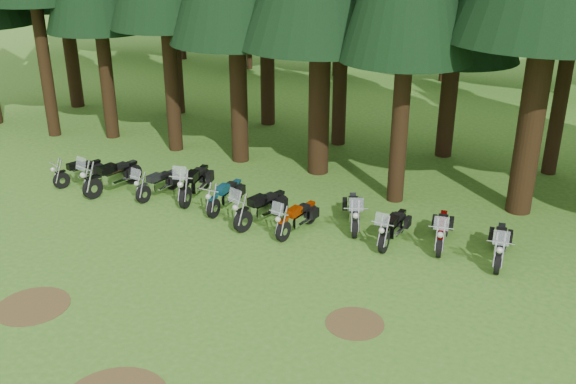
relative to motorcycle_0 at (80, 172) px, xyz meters
name	(u,v)px	position (x,y,z in m)	size (l,w,h in m)	color
ground	(181,293)	(7.40, -4.92, -0.42)	(120.00, 120.00, 0.00)	#366C1D
decid_3	(341,0)	(2.68, 20.21, 4.10)	(6.12, 5.95, 7.65)	#322010
decid_4	(453,6)	(8.98, 21.40, 3.95)	(5.93, 5.76, 7.41)	#322010
dirt_patch_0	(33,306)	(4.40, -6.92, -0.41)	(1.80, 1.80, 0.01)	#4C3D1E
dirt_patch_1	(355,323)	(11.90, -4.42, -0.41)	(1.40, 1.40, 0.01)	#4C3D1E
motorcycle_0	(80,172)	(0.00, 0.00, 0.00)	(0.85, 1.91, 0.82)	black
motorcycle_1	(113,177)	(1.57, -0.12, 0.11)	(0.91, 2.51, 1.58)	black
motorcycle_2	(158,184)	(3.27, 0.14, 0.02)	(0.59, 2.08, 1.30)	black
motorcycle_3	(195,184)	(4.53, 0.50, 0.11)	(0.72, 2.50, 1.57)	black
motorcycle_4	(226,196)	(5.92, 0.14, 0.03)	(0.32, 2.14, 0.87)	black
motorcycle_5	(261,208)	(7.48, -0.38, 0.08)	(1.00, 2.34, 1.50)	black
motorcycle_6	(297,219)	(8.74, -0.51, 0.03)	(0.67, 2.13, 1.34)	black
motorcycle_7	(354,213)	(10.19, 0.56, 0.05)	(1.05, 2.17, 1.40)	black
motorcycle_8	(393,228)	(11.58, 0.01, 0.03)	(0.47, 2.13, 1.34)	black
motorcycle_9	(441,231)	(12.93, 0.39, 0.04)	(0.55, 2.16, 1.35)	black
motorcycle_10	(500,246)	(14.59, 0.11, 0.05)	(0.48, 2.22, 1.39)	black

